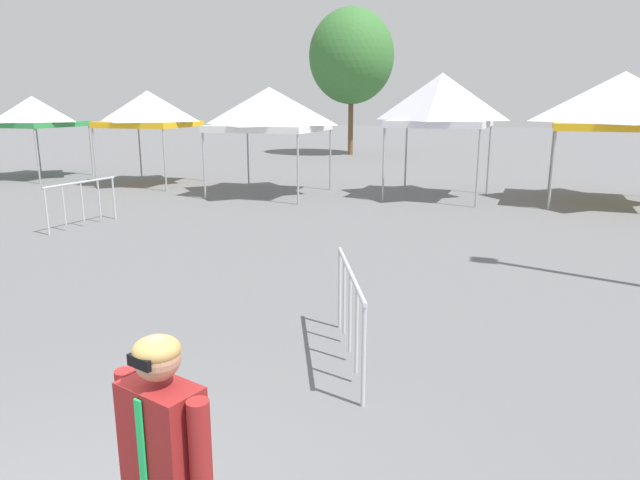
# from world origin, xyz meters

# --- Properties ---
(canopy_tent_right_of_center) EXTENTS (2.95, 2.95, 3.10)m
(canopy_tent_right_of_center) POSITION_xyz_m (-14.82, 15.76, 2.52)
(canopy_tent_right_of_center) COLOR #9E9EA3
(canopy_tent_right_of_center) RESTS_ON ground
(canopy_tent_behind_left) EXTENTS (2.91, 2.91, 3.26)m
(canopy_tent_behind_left) POSITION_xyz_m (-9.57, 15.55, 2.64)
(canopy_tent_behind_left) COLOR #9E9EA3
(canopy_tent_behind_left) RESTS_ON ground
(canopy_tent_far_right) EXTENTS (3.21, 3.21, 3.33)m
(canopy_tent_far_right) POSITION_xyz_m (-4.65, 14.75, 2.66)
(canopy_tent_far_right) COLOR #9E9EA3
(canopy_tent_far_right) RESTS_ON ground
(canopy_tent_center) EXTENTS (3.02, 3.02, 3.72)m
(canopy_tent_center) POSITION_xyz_m (0.48, 15.79, 2.93)
(canopy_tent_center) COLOR #9E9EA3
(canopy_tent_center) RESTS_ON ground
(canopy_tent_behind_right) EXTENTS (3.69, 3.69, 3.70)m
(canopy_tent_behind_right) POSITION_xyz_m (5.41, 16.17, 2.91)
(canopy_tent_behind_right) COLOR #9E9EA3
(canopy_tent_behind_right) RESTS_ON ground
(person_foreground) EXTENTS (0.63, 0.35, 1.78)m
(person_foreground) POSITION_xyz_m (0.96, 0.15, 1.03)
(person_foreground) COLOR #33384C
(person_foreground) RESTS_ON ground
(tree_behind_tents_left) EXTENTS (4.60, 4.60, 7.82)m
(tree_behind_tents_left) POSITION_xyz_m (-5.97, 29.31, 5.28)
(tree_behind_tents_left) COLOR brown
(tree_behind_tents_left) RESTS_ON ground
(crowd_barrier_by_lift) EXTENTS (0.30, 2.09, 1.08)m
(crowd_barrier_by_lift) POSITION_xyz_m (-6.95, 8.84, 0.75)
(crowd_barrier_by_lift) COLOR #B7BABF
(crowd_barrier_by_lift) RESTS_ON ground
(crowd_barrier_mid_lot) EXTENTS (0.86, 1.96, 1.08)m
(crowd_barrier_mid_lot) POSITION_xyz_m (0.95, 3.79, 0.75)
(crowd_barrier_mid_lot) COLOR #B7BABF
(crowd_barrier_mid_lot) RESTS_ON ground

